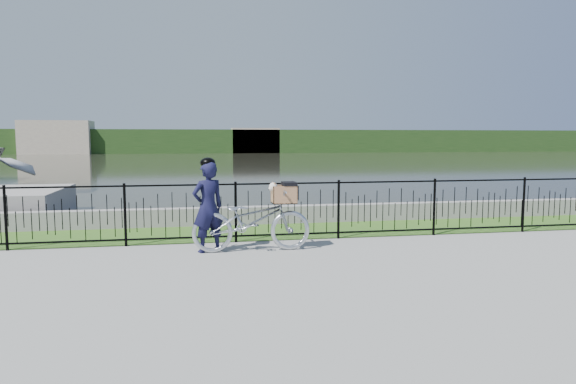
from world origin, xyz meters
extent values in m
plane|color=gray|center=(0.00, 0.00, 0.00)|extent=(120.00, 120.00, 0.00)
cube|color=#365D1D|center=(0.00, 2.60, 0.00)|extent=(60.00, 2.00, 0.01)
plane|color=#29291F|center=(0.00, 33.00, 0.00)|extent=(120.00, 120.00, 0.00)
cube|color=gray|center=(0.00, 3.60, 0.20)|extent=(60.00, 0.30, 0.40)
cube|color=#254319|center=(0.00, 60.00, 1.50)|extent=(120.00, 6.00, 3.00)
cube|color=#B0A18D|center=(-18.00, 58.00, 2.00)|extent=(8.00, 4.00, 4.00)
cube|color=#B0A18D|center=(6.00, 58.50, 1.60)|extent=(6.00, 3.00, 3.20)
imported|color=#B7BCC4|center=(-0.79, 0.79, 0.54)|extent=(2.05, 0.71, 1.08)
cube|color=black|center=(-0.22, 0.79, 0.83)|extent=(0.38, 0.18, 0.02)
cube|color=#9C6C48|center=(-0.22, 0.79, 0.84)|extent=(0.42, 0.32, 0.01)
cube|color=#9C6C48|center=(-0.22, 0.95, 0.98)|extent=(0.42, 0.01, 0.31)
cube|color=#9C6C48|center=(-0.22, 0.64, 0.98)|extent=(0.42, 0.01, 0.31)
cube|color=#9C6C48|center=(-0.02, 0.79, 0.98)|extent=(0.01, 0.32, 0.31)
cube|color=#9C6C48|center=(-0.42, 0.79, 0.98)|extent=(0.02, 0.32, 0.31)
cube|color=black|center=(-0.13, 0.79, 1.17)|extent=(0.23, 0.34, 0.06)
cube|color=black|center=(0.00, 0.79, 1.02)|extent=(0.02, 0.34, 0.25)
ellipsoid|color=silver|center=(-0.24, 0.79, 0.96)|extent=(0.31, 0.22, 0.20)
sphere|color=silver|center=(-0.41, 0.77, 1.12)|extent=(0.15, 0.15, 0.15)
sphere|color=silver|center=(-0.46, 0.75, 1.09)|extent=(0.07, 0.07, 0.07)
sphere|color=black|center=(-0.49, 0.74, 1.08)|extent=(0.02, 0.02, 0.02)
cone|color=#94653D|center=(-0.41, 0.83, 1.18)|extent=(0.06, 0.08, 0.08)
cone|color=#94653D|center=(-0.39, 0.73, 1.18)|extent=(0.06, 0.08, 0.08)
imported|color=black|center=(-1.53, 0.87, 0.78)|extent=(0.67, 0.58, 1.56)
ellipsoid|color=black|center=(-1.53, 0.87, 1.54)|extent=(0.26, 0.29, 0.18)
camera|label=1|loc=(-1.74, -7.96, 1.97)|focal=32.00mm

